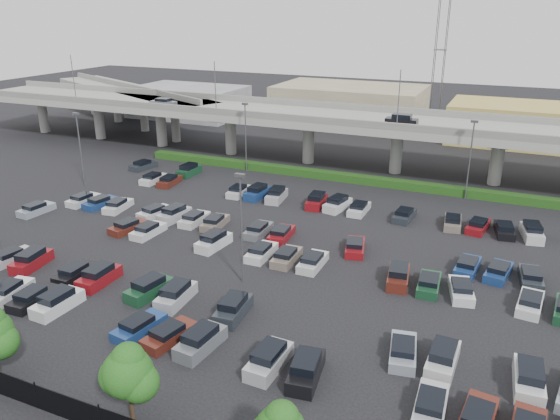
# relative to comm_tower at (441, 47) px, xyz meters

# --- Properties ---
(ground) EXTENTS (280.00, 280.00, 0.00)m
(ground) POSITION_rel_comm_tower_xyz_m (-4.00, -74.00, -15.61)
(ground) COLOR black
(overpass) EXTENTS (150.00, 13.00, 15.80)m
(overpass) POSITION_rel_comm_tower_xyz_m (-4.17, -42.04, -8.64)
(overpass) COLOR gray
(overpass) RESTS_ON ground
(on_ramp) EXTENTS (50.93, 30.13, 8.80)m
(on_ramp) POSITION_rel_comm_tower_xyz_m (-56.10, -30.95, -8.76)
(on_ramp) COLOR gray
(on_ramp) RESTS_ON ground
(hedge) EXTENTS (66.00, 1.60, 1.10)m
(hedge) POSITION_rel_comm_tower_xyz_m (-4.00, -49.00, -15.06)
(hedge) COLOR #193E12
(hedge) RESTS_ON ground
(fence) EXTENTS (70.00, 0.10, 2.00)m
(fence) POSITION_rel_comm_tower_xyz_m (-4.05, -102.00, -14.71)
(fence) COLOR black
(fence) RESTS_ON ground
(tree_row) EXTENTS (65.07, 3.66, 5.94)m
(tree_row) POSITION_rel_comm_tower_xyz_m (-3.30, -100.53, -12.09)
(tree_row) COLOR #332316
(tree_row) RESTS_ON ground
(parked_cars) EXTENTS (63.11, 41.65, 1.67)m
(parked_cars) POSITION_rel_comm_tower_xyz_m (-3.97, -77.76, -15.00)
(parked_cars) COLOR #77695D
(parked_cars) RESTS_ON ground
(light_poles) EXTENTS (66.90, 48.38, 10.30)m
(light_poles) POSITION_rel_comm_tower_xyz_m (-8.12, -72.00, -9.37)
(light_poles) COLOR #515157
(light_poles) RESTS_ON ground
(distant_buildings) EXTENTS (138.00, 24.00, 9.00)m
(distant_buildings) POSITION_rel_comm_tower_xyz_m (8.38, -12.19, -11.87)
(distant_buildings) COLOR slate
(distant_buildings) RESTS_ON ground
(comm_tower) EXTENTS (2.40, 2.40, 30.00)m
(comm_tower) POSITION_rel_comm_tower_xyz_m (0.00, 0.00, 0.00)
(comm_tower) COLOR #515157
(comm_tower) RESTS_ON ground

